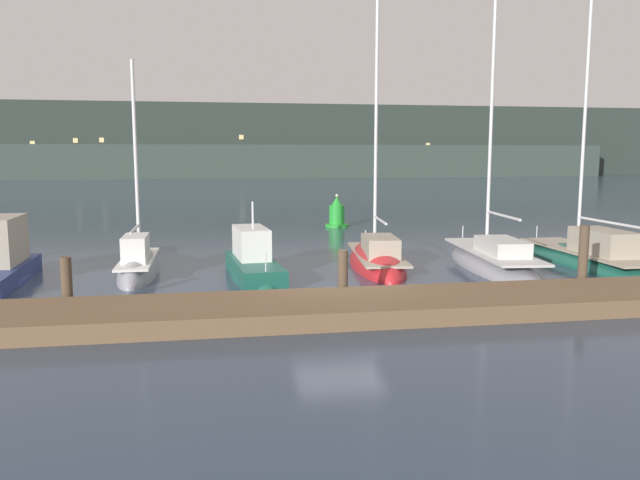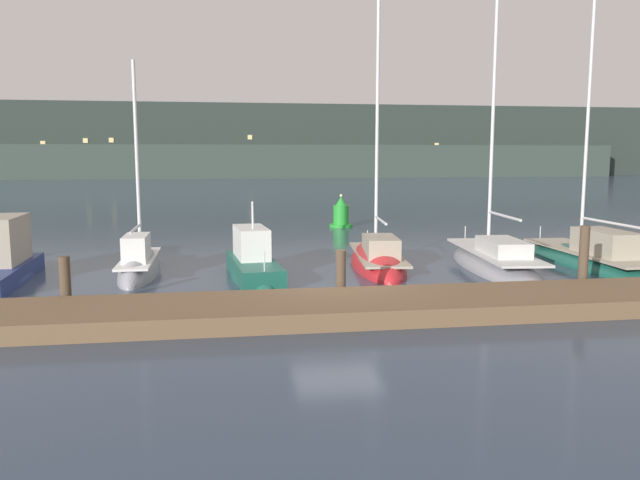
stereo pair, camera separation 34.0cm
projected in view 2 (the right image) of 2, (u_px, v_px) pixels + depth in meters
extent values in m
plane|color=#2D3D51|center=(337.00, 296.00, 17.86)|extent=(400.00, 400.00, 0.00)
cube|color=brown|center=(353.00, 307.00, 15.69)|extent=(38.13, 2.80, 0.45)
cylinder|color=#4C3D2D|center=(65.00, 284.00, 16.14)|extent=(0.28, 0.28, 1.43)
cylinder|color=#4C3D2D|center=(341.00, 276.00, 17.24)|extent=(0.28, 0.28, 1.42)
cylinder|color=#4C3D2D|center=(584.00, 259.00, 18.30)|extent=(0.28, 0.28, 1.97)
ellipsoid|color=navy|center=(0.00, 283.00, 19.69)|extent=(1.92, 5.86, 1.14)
cube|color=#A39984|center=(3.00, 240.00, 20.08)|extent=(1.25, 2.60, 1.51)
cube|color=black|center=(12.00, 228.00, 21.17)|extent=(1.01, 0.33, 0.67)
ellipsoid|color=gray|center=(140.00, 274.00, 21.25)|extent=(1.31, 5.40, 1.69)
cube|color=silver|center=(139.00, 258.00, 21.18)|extent=(1.10, 4.54, 0.08)
cube|color=silver|center=(136.00, 248.00, 20.49)|extent=(0.77, 1.73, 0.84)
cylinder|color=silver|center=(137.00, 160.00, 21.15)|extent=(0.12, 0.12, 6.63)
cylinder|color=silver|center=(135.00, 229.00, 20.30)|extent=(0.11, 2.36, 0.09)
cylinder|color=silver|center=(147.00, 241.00, 23.57)|extent=(0.04, 0.04, 0.50)
ellipsoid|color=#195647|center=(254.00, 279.00, 20.42)|extent=(1.92, 5.13, 1.27)
cube|color=#195647|center=(254.00, 269.00, 20.37)|extent=(1.76, 4.62, 0.63)
cube|color=silver|center=(251.00, 242.00, 20.74)|extent=(1.19, 2.29, 1.01)
cube|color=black|center=(247.00, 234.00, 21.68)|extent=(0.87, 0.30, 0.46)
cylinder|color=silver|center=(253.00, 215.00, 20.23)|extent=(0.07, 0.07, 0.88)
cylinder|color=silver|center=(264.00, 261.00, 18.27)|extent=(0.04, 0.04, 0.60)
ellipsoid|color=red|center=(377.00, 266.00, 22.67)|extent=(2.54, 6.82, 1.67)
cube|color=#A39984|center=(378.00, 254.00, 22.60)|extent=(2.13, 5.73, 0.08)
cube|color=#A39984|center=(381.00, 247.00, 21.76)|extent=(1.32, 2.24, 0.70)
cylinder|color=silver|center=(377.00, 124.00, 22.50)|extent=(0.12, 0.12, 9.33)
cylinder|color=silver|center=(381.00, 220.00, 21.71)|extent=(0.37, 2.51, 0.09)
cylinder|color=silver|center=(368.00, 236.00, 25.60)|extent=(0.04, 0.04, 0.50)
ellipsoid|color=gray|center=(493.00, 269.00, 22.23)|extent=(2.67, 7.73, 1.26)
cube|color=silver|center=(494.00, 251.00, 22.14)|extent=(2.24, 6.49, 0.08)
cube|color=silver|center=(503.00, 247.00, 21.20)|extent=(1.41, 2.52, 0.50)
cylinder|color=silver|center=(493.00, 103.00, 22.03)|extent=(0.12, 0.12, 10.42)
cylinder|color=silver|center=(504.00, 216.00, 21.08)|extent=(0.36, 2.98, 0.09)
cylinder|color=silver|center=(465.00, 232.00, 25.55)|extent=(0.04, 0.04, 0.50)
ellipsoid|color=#195647|center=(589.00, 265.00, 22.99)|extent=(2.22, 8.19, 1.22)
cube|color=#A39984|center=(590.00, 251.00, 22.93)|extent=(1.87, 6.88, 0.08)
cube|color=#A39984|center=(607.00, 242.00, 21.90)|extent=(1.31, 2.63, 0.86)
cylinder|color=silver|center=(588.00, 115.00, 22.89)|extent=(0.12, 0.12, 9.96)
cylinder|color=silver|center=(613.00, 223.00, 21.53)|extent=(0.12, 3.82, 0.09)
cylinder|color=silver|center=(540.00, 232.00, 26.58)|extent=(0.04, 0.04, 0.50)
cylinder|color=green|center=(341.00, 225.00, 35.04)|extent=(1.30, 1.30, 0.16)
cylinder|color=green|center=(341.00, 215.00, 34.96)|extent=(0.87, 0.87, 1.05)
cone|color=green|center=(341.00, 201.00, 34.85)|extent=(0.61, 0.61, 0.50)
sphere|color=#F9EAB7|center=(341.00, 196.00, 34.81)|extent=(0.16, 0.16, 0.16)
cube|color=#28332D|center=(239.00, 141.00, 118.74)|extent=(240.00, 16.00, 13.14)
cube|color=#333F39|center=(215.00, 161.00, 108.76)|extent=(144.00, 10.00, 5.69)
cube|color=#F4DB8C|center=(472.00, 149.00, 117.63)|extent=(0.80, 0.10, 0.80)
cube|color=#F4DB8C|center=(111.00, 140.00, 107.51)|extent=(0.80, 0.10, 0.80)
cube|color=#F4DB8C|center=(212.00, 168.00, 110.74)|extent=(0.80, 0.10, 0.80)
cube|color=#F4DB8C|center=(250.00, 137.00, 111.05)|extent=(0.80, 0.10, 0.80)
cube|color=#F4DB8C|center=(214.00, 167.00, 110.78)|extent=(0.80, 0.10, 0.80)
cube|color=#F4DB8C|center=(45.00, 160.00, 106.30)|extent=(0.80, 0.10, 0.80)
cube|color=#F4DB8C|center=(371.00, 154.00, 114.80)|extent=(0.80, 0.10, 0.80)
cube|color=#F4DB8C|center=(85.00, 141.00, 106.88)|extent=(0.80, 0.10, 0.80)
cube|color=#F4DB8C|center=(43.00, 143.00, 105.89)|extent=(0.80, 0.10, 0.80)
cube|color=#F4DB8C|center=(437.00, 145.00, 116.49)|extent=(0.80, 0.10, 0.80)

